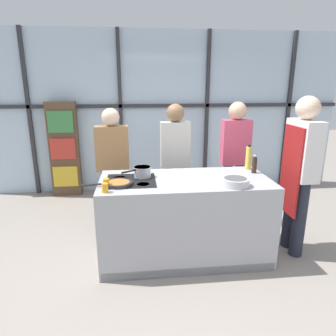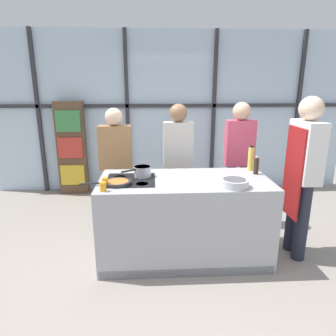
{
  "view_description": "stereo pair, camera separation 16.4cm",
  "coord_description": "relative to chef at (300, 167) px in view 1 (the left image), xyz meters",
  "views": [
    {
      "loc": [
        -0.51,
        -3.04,
        1.91
      ],
      "look_at": [
        -0.17,
        0.1,
        1.02
      ],
      "focal_mm": 32.0,
      "sensor_mm": 36.0,
      "label": 1
    },
    {
      "loc": [
        -0.35,
        -3.06,
        1.91
      ],
      "look_at": [
        -0.17,
        0.1,
        1.02
      ],
      "focal_mm": 32.0,
      "sensor_mm": 36.0,
      "label": 2
    }
  ],
  "objects": [
    {
      "name": "spectator_center_right",
      "position": [
        -0.45,
        0.87,
        -0.04
      ],
      "size": [
        0.39,
        0.24,
        1.69
      ],
      "rotation": [
        0.0,
        0.0,
        3.14
      ],
      "color": "#232838",
      "rests_on": "ground_plane"
    },
    {
      "name": "white_plate",
      "position": [
        -0.86,
        -0.01,
        -0.1
      ],
      "size": [
        0.28,
        0.28,
        0.01
      ],
      "primitive_type": "cylinder",
      "color": "white",
      "rests_on": "demo_island"
    },
    {
      "name": "juice_glass_near",
      "position": [
        -2.1,
        -0.29,
        -0.06
      ],
      "size": [
        0.06,
        0.06,
        0.09
      ],
      "primitive_type": "cylinder",
      "color": "orange",
      "rests_on": "demo_island"
    },
    {
      "name": "pepper_grinder",
      "position": [
        -0.45,
        0.19,
        -0.01
      ],
      "size": [
        0.05,
        0.05,
        0.21
      ],
      "color": "#332319",
      "rests_on": "demo_island"
    },
    {
      "name": "chef",
      "position": [
        0.0,
        0.0,
        0.0
      ],
      "size": [
        0.25,
        0.46,
        1.79
      ],
      "rotation": [
        0.0,
        0.0,
        1.57
      ],
      "color": "#232838",
      "rests_on": "ground_plane"
    },
    {
      "name": "mixing_bowl",
      "position": [
        -0.81,
        -0.23,
        -0.06
      ],
      "size": [
        0.28,
        0.28,
        0.08
      ],
      "color": "silver",
      "rests_on": "demo_island"
    },
    {
      "name": "juice_glass_far",
      "position": [
        -2.1,
        -0.15,
        -0.06
      ],
      "size": [
        0.06,
        0.06,
        0.09
      ],
      "primitive_type": "cylinder",
      "color": "orange",
      "rests_on": "demo_island"
    },
    {
      "name": "back_window_wall",
      "position": [
        -1.28,
        2.4,
        0.38
      ],
      "size": [
        6.4,
        0.1,
        2.8
      ],
      "color": "silver",
      "rests_on": "ground_plane"
    },
    {
      "name": "saucepan",
      "position": [
        -1.73,
        0.16,
        -0.04
      ],
      "size": [
        0.32,
        0.25,
        0.12
      ],
      "color": "silver",
      "rests_on": "demo_island"
    },
    {
      "name": "bookshelf",
      "position": [
        -3.03,
        2.21,
        -0.2
      ],
      "size": [
        0.49,
        0.19,
        1.63
      ],
      "color": "brown",
      "rests_on": "ground_plane"
    },
    {
      "name": "spectator_center_left",
      "position": [
        -1.28,
        0.87,
        -0.05
      ],
      "size": [
        0.38,
        0.23,
        1.67
      ],
      "rotation": [
        0.0,
        0.0,
        3.14
      ],
      "color": "#47382D",
      "rests_on": "ground_plane"
    },
    {
      "name": "demo_island",
      "position": [
        -1.28,
        0.04,
        -0.56
      ],
      "size": [
        1.84,
        0.85,
        0.92
      ],
      "color": "#A8AAB2",
      "rests_on": "ground_plane"
    },
    {
      "name": "ground_plane",
      "position": [
        -1.28,
        0.04,
        -1.02
      ],
      "size": [
        18.0,
        18.0,
        0.0
      ],
      "primitive_type": "plane",
      "color": "gray"
    },
    {
      "name": "frying_pan",
      "position": [
        -1.99,
        -0.08,
        -0.09
      ],
      "size": [
        0.52,
        0.29,
        0.04
      ],
      "color": "#232326",
      "rests_on": "demo_island"
    },
    {
      "name": "spectator_far_left",
      "position": [
        -2.1,
        0.87,
        -0.1
      ],
      "size": [
        0.43,
        0.23,
        1.62
      ],
      "rotation": [
        0.0,
        0.0,
        3.14
      ],
      "color": "#232838",
      "rests_on": "ground_plane"
    },
    {
      "name": "oil_bottle",
      "position": [
        -0.46,
        0.35,
        0.04
      ],
      "size": [
        0.07,
        0.07,
        0.3
      ],
      "color": "#E0CC4C",
      "rests_on": "demo_island"
    }
  ]
}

